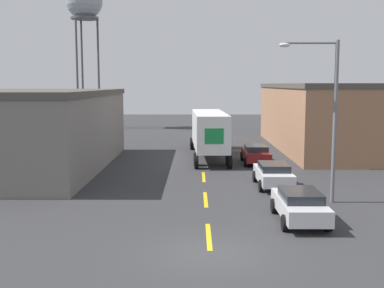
# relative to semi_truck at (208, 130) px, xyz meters

# --- Properties ---
(ground_plane) EXTENTS (160.00, 160.00, 0.00)m
(ground_plane) POSITION_rel_semi_truck_xyz_m (-0.52, -23.15, -2.28)
(ground_plane) COLOR #333335
(road_centerline) EXTENTS (0.20, 15.84, 0.01)m
(road_centerline) POSITION_rel_semi_truck_xyz_m (-0.52, -14.97, -2.27)
(road_centerline) COLOR gold
(road_centerline) RESTS_ON ground_plane
(warehouse_left) EXTENTS (11.64, 19.65, 5.66)m
(warehouse_left) POSITION_rel_semi_truck_xyz_m (-13.45, -5.29, 0.56)
(warehouse_left) COLOR slate
(warehouse_left) RESTS_ON ground_plane
(warehouse_right) EXTENTS (9.38, 23.14, 6.14)m
(warehouse_right) POSITION_rel_semi_truck_xyz_m (11.28, 5.49, 0.80)
(warehouse_right) COLOR #9E7051
(warehouse_right) RESTS_ON ground_plane
(semi_truck) EXTENTS (3.19, 13.27, 3.83)m
(semi_truck) POSITION_rel_semi_truck_xyz_m (0.00, 0.00, 0.00)
(semi_truck) COLOR black
(semi_truck) RESTS_ON ground_plane
(parked_car_right_near) EXTENTS (2.05, 4.57, 1.43)m
(parked_car_right_near) POSITION_rel_semi_truck_xyz_m (3.57, -19.07, -1.50)
(parked_car_right_near) COLOR silver
(parked_car_right_near) RESTS_ON ground_plane
(parked_car_right_mid) EXTENTS (2.05, 4.57, 1.43)m
(parked_car_right_mid) POSITION_rel_semi_truck_xyz_m (3.57, -11.75, -1.50)
(parked_car_right_mid) COLOR silver
(parked_car_right_mid) RESTS_ON ground_plane
(parked_car_right_far) EXTENTS (2.05, 4.57, 1.43)m
(parked_car_right_far) POSITION_rel_semi_truck_xyz_m (3.57, -3.32, -1.50)
(parked_car_right_far) COLOR maroon
(parked_car_right_far) RESTS_ON ground_plane
(water_tower) EXTENTS (4.95, 4.95, 19.77)m
(water_tower) POSITION_rel_semi_truck_xyz_m (-16.18, 26.97, 14.67)
(water_tower) COLOR #47474C
(water_tower) RESTS_ON ground_plane
(street_lamp) EXTENTS (3.02, 0.32, 8.27)m
(street_lamp) POSITION_rel_semi_truck_xyz_m (5.66, -15.52, 2.55)
(street_lamp) COLOR slate
(street_lamp) RESTS_ON ground_plane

